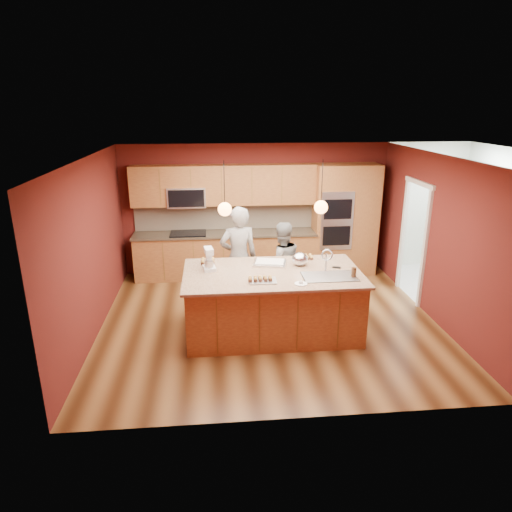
{
  "coord_description": "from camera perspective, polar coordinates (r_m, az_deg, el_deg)",
  "views": [
    {
      "loc": [
        -0.88,
        -6.84,
        3.46
      ],
      "look_at": [
        -0.23,
        -0.1,
        1.19
      ],
      "focal_mm": 32.0,
      "sensor_mm": 36.0,
      "label": 1
    }
  ],
  "objects": [
    {
      "name": "doorway_trim",
      "position": [
        8.78,
        19.04,
        1.6
      ],
      "size": [
        0.08,
        1.11,
        2.2
      ],
      "primitive_type": null,
      "color": "silver",
      "rests_on": "wall_right"
    },
    {
      "name": "wall_back",
      "position": [
        9.61,
        -0.1,
        5.88
      ],
      "size": [
        5.5,
        0.0,
        5.5
      ],
      "primitive_type": "plane",
      "rotation": [
        1.57,
        0.0,
        0.0
      ],
      "color": "#541814",
      "rests_on": "ground"
    },
    {
      "name": "pendant_left",
      "position": [
        6.65,
        -3.93,
        5.89
      ],
      "size": [
        0.2,
        0.2,
        0.8
      ],
      "color": "black",
      "rests_on": "ceiling"
    },
    {
      "name": "person_right",
      "position": [
        8.05,
        3.18,
        -1.03
      ],
      "size": [
        0.83,
        0.7,
        1.52
      ],
      "primitive_type": "imported",
      "rotation": [
        0.0,
        0.0,
        3.32
      ],
      "color": "slate",
      "rests_on": "floor"
    },
    {
      "name": "wall_left",
      "position": [
        7.39,
        -19.89,
        0.85
      ],
      "size": [
        0.0,
        5.0,
        5.0
      ],
      "primitive_type": "plane",
      "rotation": [
        1.57,
        0.0,
        1.57
      ],
      "color": "#541814",
      "rests_on": "ground"
    },
    {
      "name": "laundry_room",
      "position": [
        9.7,
        27.47,
        7.54
      ],
      "size": [
        2.6,
        2.7,
        2.7
      ],
      "color": "beige",
      "rests_on": "ground"
    },
    {
      "name": "plate",
      "position": [
        6.55,
        5.63,
        -3.48
      ],
      "size": [
        0.18,
        0.18,
        0.01
      ],
      "primitive_type": "cylinder",
      "color": "white",
      "rests_on": "island"
    },
    {
      "name": "wall_right",
      "position": [
        8.02,
        21.67,
        1.98
      ],
      "size": [
        0.0,
        5.0,
        5.0
      ],
      "primitive_type": "plane",
      "rotation": [
        1.57,
        0.0,
        -1.57
      ],
      "color": "#541814",
      "rests_on": "ground"
    },
    {
      "name": "sheet_cake",
      "position": [
        7.34,
        1.74,
        -0.83
      ],
      "size": [
        0.58,
        0.48,
        0.05
      ],
      "rotation": [
        0.0,
        0.0,
        -0.22
      ],
      "color": "silver",
      "rests_on": "island"
    },
    {
      "name": "cupcakes_left",
      "position": [
        7.41,
        -6.05,
        -0.63
      ],
      "size": [
        0.24,
        0.24,
        0.07
      ],
      "primitive_type": null,
      "color": "#B98D3D",
      "rests_on": "island"
    },
    {
      "name": "tumbler",
      "position": [
        6.92,
        12.11,
        -2.01
      ],
      "size": [
        0.08,
        0.08,
        0.15
      ],
      "primitive_type": "cylinder",
      "color": "#3D2514",
      "rests_on": "island"
    },
    {
      "name": "oven_column",
      "position": [
        9.71,
        11.02,
        4.46
      ],
      "size": [
        1.3,
        0.62,
        2.3
      ],
      "color": "brown",
      "rests_on": "floor"
    },
    {
      "name": "cupcakes_right",
      "position": [
        7.63,
        6.61,
        -0.1
      ],
      "size": [
        0.14,
        0.21,
        0.06
      ],
      "primitive_type": null,
      "color": "#B98D3D",
      "rests_on": "island"
    },
    {
      "name": "island",
      "position": [
        7.18,
        2.16,
        -5.7
      ],
      "size": [
        2.72,
        1.52,
        1.38
      ],
      "color": "brown",
      "rests_on": "floor"
    },
    {
      "name": "phone",
      "position": [
        7.28,
        10.03,
        -1.41
      ],
      "size": [
        0.14,
        0.11,
        0.01
      ],
      "primitive_type": "cube",
      "rotation": [
        0.0,
        0.0,
        -0.32
      ],
      "color": "black",
      "rests_on": "island"
    },
    {
      "name": "cabinet_run",
      "position": [
        9.41,
        -4.08,
        3.27
      ],
      "size": [
        3.74,
        0.64,
        2.3
      ],
      "color": "brown",
      "rests_on": "floor"
    },
    {
      "name": "person_left",
      "position": [
        7.93,
        -2.19,
        -0.21
      ],
      "size": [
        0.72,
        0.53,
        1.82
      ],
      "primitive_type": "imported",
      "rotation": [
        0.0,
        0.0,
        3.3
      ],
      "color": "black",
      "rests_on": "floor"
    },
    {
      "name": "mixing_bowl",
      "position": [
        7.28,
        5.51,
        -0.38
      ],
      "size": [
        0.26,
        0.26,
        0.22
      ],
      "primitive_type": "ellipsoid",
      "color": "silver",
      "rests_on": "island"
    },
    {
      "name": "wall_front",
      "position": [
        4.9,
        5.43,
        -7.01
      ],
      "size": [
        5.5,
        0.0,
        5.5
      ],
      "primitive_type": "plane",
      "rotation": [
        -1.57,
        0.0,
        0.0
      ],
      "color": "#541814",
      "rests_on": "ground"
    },
    {
      "name": "ceiling",
      "position": [
        6.93,
        1.88,
        12.27
      ],
      "size": [
        5.5,
        5.5,
        0.0
      ],
      "primitive_type": "plane",
      "rotation": [
        3.14,
        0.0,
        0.0
      ],
      "color": "white",
      "rests_on": "ground"
    },
    {
      "name": "pendant_right",
      "position": [
        6.84,
        8.12,
        6.09
      ],
      "size": [
        0.2,
        0.2,
        0.8
      ],
      "color": "black",
      "rests_on": "ceiling"
    },
    {
      "name": "cupcakes_rack",
      "position": [
        6.6,
        0.53,
        -2.84
      ],
      "size": [
        0.36,
        0.14,
        0.06
      ],
      "primitive_type": null,
      "color": "#B98D3D",
      "rests_on": "island"
    },
    {
      "name": "washer",
      "position": [
        9.68,
        26.69,
        -1.4
      ],
      "size": [
        0.65,
        0.66,
        0.97
      ],
      "primitive_type": "cube",
      "rotation": [
        0.0,
        0.0,
        0.08
      ],
      "color": "white",
      "rests_on": "floor"
    },
    {
      "name": "dryer",
      "position": [
        10.26,
        24.48,
        -0.08
      ],
      "size": [
        0.75,
        0.76,
        0.95
      ],
      "primitive_type": "cube",
      "rotation": [
        0.0,
        0.0,
        0.32
      ],
      "color": "white",
      "rests_on": "floor"
    },
    {
      "name": "cooling_rack",
      "position": [
        6.63,
        0.86,
        -3.09
      ],
      "size": [
        0.41,
        0.3,
        0.02
      ],
      "primitive_type": "cube",
      "rotation": [
        0.0,
        0.0,
        -0.04
      ],
      "color": "silver",
      "rests_on": "island"
    },
    {
      "name": "floor",
      "position": [
        7.71,
        1.67,
        -8.1
      ],
      "size": [
        5.5,
        5.5,
        0.0
      ],
      "primitive_type": "plane",
      "color": "#3F220E",
      "rests_on": "ground"
    },
    {
      "name": "stand_mixer",
      "position": [
        7.08,
        -5.9,
        -0.55
      ],
      "size": [
        0.22,
        0.28,
        0.35
      ],
      "rotation": [
        0.0,
        0.0,
        0.15
      ],
      "color": "white",
      "rests_on": "island"
    }
  ]
}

